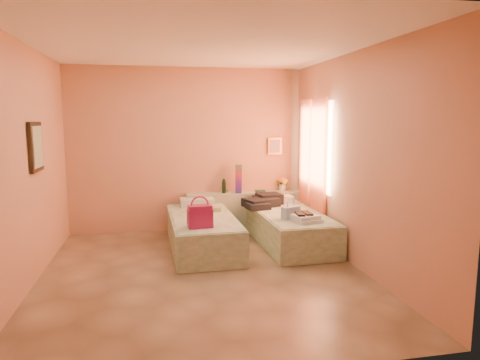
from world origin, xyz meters
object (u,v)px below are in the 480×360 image
Objects in this scene: towel_stack at (307,219)px; blue_handbag at (291,213)px; water_bottle at (224,186)px; flower_vase at (282,183)px; bed_right at (289,228)px; green_book at (260,191)px; magenta_handbag at (200,216)px; bed_left at (203,232)px; headboard_ledge at (245,210)px.

blue_handbag is at bearing 122.91° from towel_stack.
water_bottle is 1.08m from flower_vase.
bed_right is 11.84× the size of green_book.
blue_handbag is (0.74, -1.45, -0.18)m from water_bottle.
bed_left is at bearing 75.39° from magenta_handbag.
magenta_handbag reaches higher than blue_handbag.
headboard_ledge is 1.99m from magenta_handbag.
towel_stack is at bearing -26.46° from bed_left.
water_bottle is 0.68× the size of towel_stack.
headboard_ledge is 1.16m from bed_right.
flower_vase is at bearing 33.95° from bed_left.
blue_handbag is (-0.34, -1.52, -0.20)m from flower_vase.
towel_stack is (0.54, -1.71, 0.23)m from headboard_ledge.
flower_vase reaches higher than towel_stack.
water_bottle reaches higher than magenta_handbag.
green_book is at bearing 100.02° from bed_right.
magenta_handbag is at bearing -156.97° from bed_right.
bed_left is 1.61m from green_book.
water_bottle is (-0.37, -0.01, 0.44)m from headboard_ledge.
towel_stack is at bearing -61.92° from water_bottle.
bed_right is 0.73m from towel_stack.
bed_left is 11.84× the size of green_book.
headboard_ledge reaches higher than towel_stack.
bed_right is at bearing 18.66° from magenta_handbag.
flower_vase reaches higher than bed_right.
flower_vase is (0.71, 0.06, 0.47)m from headboard_ledge.
flower_vase reaches higher than bed_left.
headboard_ledge is at bearing 113.88° from bed_right.
flower_vase is (0.43, 0.06, 0.13)m from green_book.
bed_right is 1.15m from green_book.
bed_right is 1.45m from water_bottle.
blue_handbag is (1.24, -0.41, 0.34)m from bed_left.
flower_vase is 2.44m from magenta_handbag.
towel_stack is at bearing -82.01° from blue_handbag.
water_bottle is (-0.86, 1.04, 0.52)m from bed_right.
blue_handbag is at bearing -62.81° from water_bottle.
magenta_handbag is 1.17× the size of blue_handbag.
headboard_ledge is 5.86× the size of towel_stack.
bed_left is 1.36m from bed_right.
magenta_handbag is at bearing -119.59° from headboard_ledge.
towel_stack is (0.05, -0.66, 0.30)m from bed_right.
blue_handbag is (0.37, -1.46, 0.26)m from headboard_ledge.
headboard_ledge is 7.37× the size of blue_handbag.
headboard_ledge is at bearing 49.33° from bed_left.
green_book is at bearing 0.19° from headboard_ledge.
magenta_handbag is at bearing 179.81° from towel_stack.
bed_left is 7.14× the size of flower_vase.
green_book is 0.48× the size of towel_stack.
bed_right is at bearing -64.93° from headboard_ledge.
blue_handbag reaches higher than towel_stack.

